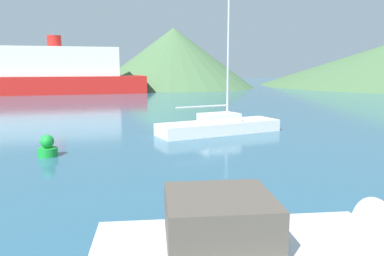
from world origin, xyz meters
name	(u,v)px	position (x,y,z in m)	size (l,w,h in m)	color
motorboat_near	(275,255)	(-0.87, 4.65, 0.46)	(6.16, 2.65, 2.23)	silver
sailboat_inner	(219,125)	(2.17, 19.14, 0.44)	(7.40, 3.79, 7.60)	white
ferry_distant	(56,73)	(-11.65, 54.82, 2.81)	(24.97, 9.25, 7.98)	red
buoy_marker	(48,147)	(-6.38, 15.17, 0.38)	(0.80, 0.80, 0.92)	green
hill_central	(5,67)	(-24.02, 76.91, 3.58)	(49.62, 49.62, 7.17)	#38563D
hill_east	(174,58)	(7.06, 67.39, 5.32)	(29.16, 29.16, 10.65)	#476B42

